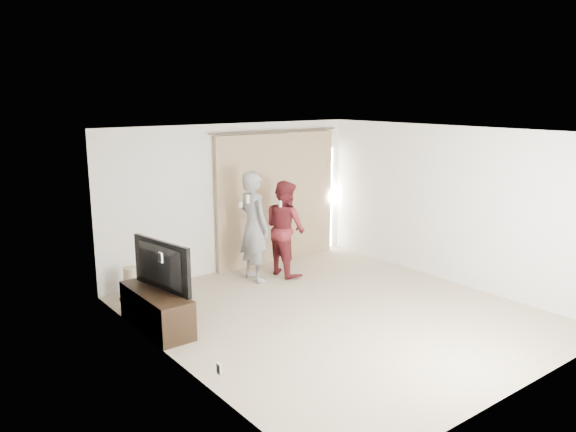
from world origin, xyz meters
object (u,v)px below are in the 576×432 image
at_px(tv_console, 157,310).
at_px(person_man, 254,226).
at_px(tv, 154,267).
at_px(person_woman, 285,228).

bearing_deg(tv_console, person_man, 22.20).
xyz_separation_m(tv_console, tv, (0.00, 0.00, 0.60)).
distance_m(tv, person_woman, 2.91).
height_order(person_man, person_woman, person_man).
relative_size(tv, person_woman, 0.71).
bearing_deg(tv, person_woman, -84.01).
xyz_separation_m(person_man, person_woman, (0.60, -0.08, -0.10)).
bearing_deg(tv, person_man, -78.16).
distance_m(tv_console, tv, 0.60).
bearing_deg(person_man, tv, -157.80).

